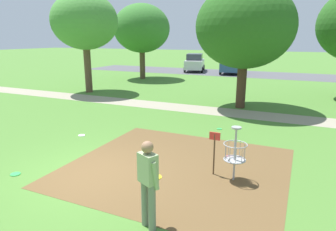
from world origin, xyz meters
TOP-DOWN VIEW (x-y plane):
  - ground_plane at (0.00, 0.00)m, footprint 160.00×160.00m
  - dirt_tee_pad at (1.93, 1.39)m, footprint 5.80×5.37m
  - disc_golf_basket at (3.47, 1.24)m, footprint 0.98×0.58m
  - player_throwing at (2.50, -1.34)m, footprint 0.49×0.45m
  - frisbee_near_basket at (2.09, 5.29)m, footprint 0.20×0.20m
  - frisbee_by_tee at (-1.73, -0.83)m, footprint 0.25×0.25m
  - frisbee_mid_grass at (-2.29, 2.41)m, footprint 0.24×0.24m
  - frisbee_far_left at (3.09, 2.66)m, footprint 0.22×0.22m
  - tree_near_left at (-7.90, 9.82)m, footprint 4.13×4.13m
  - tree_near_right at (2.07, 9.39)m, footprint 4.73×4.73m
  - tree_mid_right at (-8.00, 17.21)m, footprint 4.76×4.76m
  - parking_lot_strip at (0.00, 24.48)m, footprint 36.00×6.00m
  - parked_car_leftmost at (-5.82, 24.68)m, footprint 2.79×4.52m
  - parked_car_center_left at (-1.73, 24.19)m, footprint 2.29×4.36m
  - gravel_path at (0.00, 8.10)m, footprint 40.00×1.64m

SIDE VIEW (x-z plane):
  - ground_plane at x=0.00m, z-range 0.00..0.00m
  - gravel_path at x=0.00m, z-range 0.00..0.00m
  - parking_lot_strip at x=0.00m, z-range 0.00..0.01m
  - dirt_tee_pad at x=1.93m, z-range 0.00..0.01m
  - frisbee_near_basket at x=2.09m, z-range 0.00..0.02m
  - frisbee_by_tee at x=-1.73m, z-range 0.00..0.02m
  - frisbee_mid_grass at x=-2.29m, z-range 0.00..0.02m
  - frisbee_far_left at x=3.09m, z-range 0.00..0.02m
  - disc_golf_basket at x=3.47m, z-range 0.06..1.45m
  - parked_car_leftmost at x=-5.82m, z-range 0.00..1.84m
  - parked_car_center_left at x=-1.73m, z-range 0.00..1.84m
  - player_throwing at x=2.50m, z-range 0.11..1.82m
  - tree_near_right at x=2.07m, z-range 0.98..6.98m
  - tree_mid_right at x=-8.00m, z-range 1.09..7.36m
  - tree_near_left at x=-7.90m, z-range 1.33..7.56m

